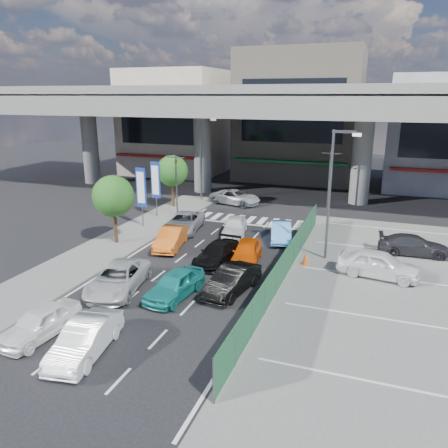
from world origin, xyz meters
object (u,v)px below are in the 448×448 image
at_px(street_lamp_left, 202,152).
at_px(taxi_orange_left, 171,238).
at_px(traffic_light_right, 330,165).
at_px(traffic_cone, 305,259).
at_px(sedan_white_mid_left, 118,279).
at_px(parked_sedan_white, 379,264).
at_px(parked_sedan_dgrey, 414,245).
at_px(van_white_back_left, 40,323).
at_px(street_lamp_right, 333,185).
at_px(tree_far, 172,171).
at_px(sedan_white_front_mid, 235,226).
at_px(taxi_teal_mid, 175,284).
at_px(taxi_orange_right, 247,252).
at_px(wagon_silver_front_left, 184,222).
at_px(hatch_white_back_mid, 85,339).
at_px(hatch_black_mid_right, 232,280).
at_px(signboard_far, 156,182).
at_px(tree_near, 113,196).
at_px(crossing_wagon_silver, 235,197).
at_px(signboard_near, 141,189).
at_px(kei_truck_front_right, 281,232).
at_px(sedan_black_mid, 217,253).
at_px(traffic_light_left, 176,170).

height_order(street_lamp_left, taxi_orange_left, street_lamp_left).
relative_size(traffic_light_right, traffic_cone, 6.87).
bearing_deg(sedan_white_mid_left, traffic_light_right, 58.03).
distance_m(parked_sedan_white, parked_sedan_dgrey, 5.01).
relative_size(van_white_back_left, sedan_white_mid_left, 0.78).
height_order(street_lamp_right, tree_far, street_lamp_right).
xyz_separation_m(taxi_orange_left, sedan_white_front_mid, (3.14, 4.05, 0.00)).
height_order(tree_far, parked_sedan_white, tree_far).
relative_size(taxi_teal_mid, taxi_orange_right, 1.02).
height_order(wagon_silver_front_left, sedan_white_front_mid, same).
height_order(street_lamp_left, hatch_white_back_mid, street_lamp_left).
bearing_deg(parked_sedan_white, hatch_black_mid_right, 131.28).
bearing_deg(hatch_black_mid_right, tree_far, 135.65).
bearing_deg(signboard_far, tree_far, 93.26).
height_order(tree_near, traffic_cone, tree_near).
xyz_separation_m(tree_far, parked_sedan_white, (17.98, -10.47, -2.56)).
xyz_separation_m(crossing_wagon_silver, parked_sedan_dgrey, (15.12, -9.08, 0.02)).
distance_m(taxi_teal_mid, hatch_black_mid_right, 2.96).
bearing_deg(van_white_back_left, parked_sedan_dgrey, 51.62).
xyz_separation_m(taxi_orange_left, wagon_silver_front_left, (-0.79, 3.76, 0.00)).
bearing_deg(signboard_near, taxi_teal_mid, -52.67).
height_order(street_lamp_right, parked_sedan_dgrey, street_lamp_right).
bearing_deg(taxi_orange_right, hatch_white_back_mid, -113.43).
xyz_separation_m(traffic_light_right, signboard_far, (-13.10, -8.01, -0.87)).
bearing_deg(tree_far, van_white_back_left, -78.21).
bearing_deg(sedan_white_mid_left, kei_truck_front_right, 49.58).
height_order(signboard_near, wagon_silver_front_left, signboard_near).
distance_m(taxi_orange_right, crossing_wagon_silver, 14.95).
bearing_deg(tree_near, hatch_white_back_mid, -61.63).
xyz_separation_m(wagon_silver_front_left, parked_sedan_dgrey, (16.07, 0.27, 0.00)).
relative_size(van_white_back_left, taxi_teal_mid, 0.95).
bearing_deg(taxi_teal_mid, traffic_cone, 56.83).
relative_size(traffic_light_right, street_lamp_right, 0.65).
bearing_deg(kei_truck_front_right, sedan_black_mid, -129.41).
bearing_deg(taxi_orange_left, sedan_black_mid, -32.12).
xyz_separation_m(sedan_white_mid_left, taxi_orange_left, (-0.42, 7.02, 0.00)).
relative_size(sedan_white_mid_left, sedan_white_front_mid, 1.23).
height_order(tree_near, taxi_orange_left, tree_near).
xyz_separation_m(tree_near, taxi_orange_left, (3.95, 0.57, -2.70)).
relative_size(signboard_near, van_white_back_left, 1.22).
bearing_deg(traffic_cone, wagon_silver_front_left, 158.65).
xyz_separation_m(signboard_far, sedan_black_mid, (8.43, -7.95, -2.45)).
bearing_deg(parked_sedan_dgrey, sedan_black_mid, 113.12).
distance_m(traffic_light_right, tree_near, 19.53).
height_order(signboard_near, tree_near, tree_near).
relative_size(taxi_orange_left, traffic_cone, 5.53).
xyz_separation_m(traffic_light_left, taxi_orange_left, (3.15, -7.43, -3.25)).
bearing_deg(parked_sedan_dgrey, taxi_teal_mid, 129.50).
xyz_separation_m(traffic_light_left, tree_far, (-1.60, 2.50, -0.55)).
xyz_separation_m(taxi_teal_mid, taxi_orange_right, (2.02, 5.83, -0.01)).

